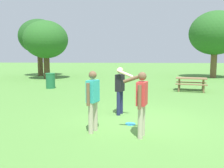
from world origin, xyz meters
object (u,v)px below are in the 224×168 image
person_bystander (141,99)px  tree_tall_left (39,37)px  frisbee (130,124)px  trash_can_beside_table (50,81)px  person_catcher (120,87)px  tree_far_right (215,33)px  picnic_table_near (191,81)px  tree_broad_center (46,40)px  person_thrower (93,97)px

person_bystander → tree_tall_left: size_ratio=0.29×
frisbee → trash_can_beside_table: 8.89m
person_catcher → tree_far_right: 16.59m
picnic_table_near → tree_tall_left: tree_tall_left is taller
person_catcher → person_bystander: size_ratio=1.00×
tree_far_right → picnic_table_near: bearing=-116.2°
frisbee → tree_broad_center: bearing=119.2°
frisbee → person_catcher: bearing=107.1°
person_catcher → tree_broad_center: (-7.02, 12.05, 2.45)m
tree_tall_left → tree_broad_center: tree_tall_left is taller
tree_tall_left → tree_broad_center: bearing=-59.7°
picnic_table_near → trash_can_beside_table: size_ratio=2.08×
person_bystander → frisbee: person_bystander is taller
frisbee → trash_can_beside_table: size_ratio=0.31×
person_thrower → tree_broad_center: size_ratio=0.32×
tree_tall_left → frisbee: bearing=-60.6°
tree_broad_center → tree_far_right: size_ratio=0.84×
tree_broad_center → person_catcher: bearing=-59.8°
tree_broad_center → trash_can_beside_table: bearing=-68.0°
person_thrower → person_bystander: 1.29m
trash_can_beside_table → tree_broad_center: 6.98m
trash_can_beside_table → tree_tall_left: 10.45m
person_thrower → frisbee: size_ratio=5.49×
person_thrower → tree_tall_left: (-8.17, 17.04, 2.98)m
frisbee → tree_broad_center: (-7.37, 13.21, 3.40)m
tree_tall_left → person_bystander: bearing=-61.4°
person_bystander → trash_can_beside_table: bearing=122.1°
picnic_table_near → tree_broad_center: tree_broad_center is taller
frisbee → tree_tall_left: (-9.17, 16.28, 3.91)m
trash_can_beside_table → tree_tall_left: bearing=115.0°
trash_can_beside_table → tree_broad_center: (-2.37, 5.87, 2.93)m
trash_can_beside_table → tree_tall_left: (-4.17, 8.94, 3.44)m
person_thrower → tree_far_right: (8.67, 16.11, 3.12)m
person_thrower → picnic_table_near: size_ratio=0.82×
person_bystander → picnic_table_near: (3.26, 7.97, -0.40)m
picnic_table_near → trash_can_beside_table: bearing=177.3°
frisbee → tree_far_right: size_ratio=0.05×
frisbee → trash_can_beside_table: bearing=124.3°
trash_can_beside_table → tree_far_right: 15.41m
tree_far_right → person_thrower: bearing=-118.3°
trash_can_beside_table → tree_far_right: bearing=32.3°
tree_broad_center → tree_far_right: (15.04, 2.14, 0.65)m
person_catcher → tree_far_right: size_ratio=0.27×
person_thrower → frisbee: person_thrower is taller
picnic_table_near → person_thrower: bearing=-120.5°
trash_can_beside_table → tree_tall_left: size_ratio=0.17×
person_catcher → tree_tall_left: size_ratio=0.29×
trash_can_beside_table → tree_broad_center: bearing=112.0°
person_catcher → picnic_table_near: size_ratio=0.82×
frisbee → tree_far_right: tree_far_right is taller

